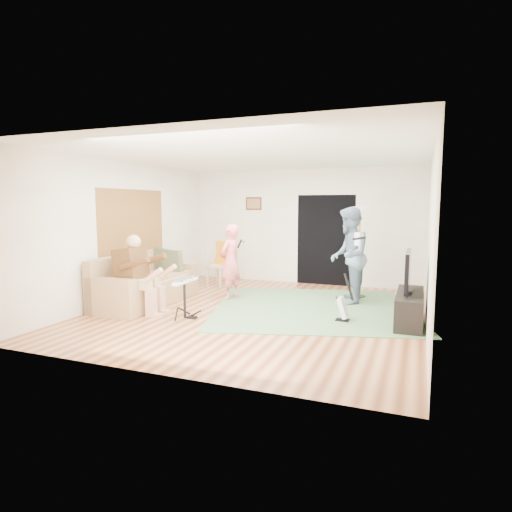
{
  "coord_description": "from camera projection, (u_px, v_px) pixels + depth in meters",
  "views": [
    {
      "loc": [
        2.61,
        -6.86,
        1.88
      ],
      "look_at": [
        -0.15,
        0.3,
        0.95
      ],
      "focal_mm": 30.0,
      "sensor_mm": 36.0,
      "label": 1
    }
  ],
  "objects": [
    {
      "name": "guitar_spare",
      "position": [
        343.0,
        308.0,
        6.88
      ],
      "size": [
        0.28,
        0.25,
        0.79
      ],
      "color": "black",
      "rests_on": "floor"
    },
    {
      "name": "doorway",
      "position": [
        326.0,
        240.0,
        9.96
      ],
      "size": [
        2.1,
        0.0,
        2.1
      ],
      "primitive_type": "plane",
      "rotation": [
        1.57,
        0.0,
        0.0
      ],
      "color": "black",
      "rests_on": "walls"
    },
    {
      "name": "floor",
      "position": [
        258.0,
        312.0,
        7.51
      ],
      "size": [
        6.0,
        6.0,
        0.0
      ],
      "primitive_type": "plane",
      "color": "brown",
      "rests_on": "ground"
    },
    {
      "name": "drummer",
      "position": [
        140.0,
        283.0,
        7.38
      ],
      "size": [
        0.89,
        0.5,
        1.36
      ],
      "color": "#553418",
      "rests_on": "sofa"
    },
    {
      "name": "window_blinds",
      "position": [
        133.0,
        221.0,
        8.49
      ],
      "size": [
        0.0,
        2.05,
        2.05
      ],
      "primitive_type": "plane",
      "rotation": [
        1.57,
        0.0,
        1.57
      ],
      "color": "olive",
      "rests_on": "walls"
    },
    {
      "name": "sofa",
      "position": [
        143.0,
        287.0,
        8.16
      ],
      "size": [
        0.94,
        2.28,
        0.92
      ],
      "color": "#A17E50",
      "rests_on": "floor"
    },
    {
      "name": "guitar_held",
      "position": [
        360.0,
        239.0,
        7.96
      ],
      "size": [
        0.27,
        0.61,
        0.26
      ],
      "primitive_type": null,
      "rotation": [
        0.0,
        0.0,
        -0.26
      ],
      "color": "white",
      "rests_on": "guitarist"
    },
    {
      "name": "drum_kit",
      "position": [
        185.0,
        300.0,
        7.1
      ],
      "size": [
        0.36,
        0.65,
        0.67
      ],
      "color": "black",
      "rests_on": "floor"
    },
    {
      "name": "ceiling",
      "position": [
        258.0,
        155.0,
        7.19
      ],
      "size": [
        6.0,
        6.0,
        0.0
      ],
      "primitive_type": "plane",
      "rotation": [
        3.14,
        0.0,
        0.0
      ],
      "color": "white",
      "rests_on": "walls"
    },
    {
      "name": "area_rug",
      "position": [
        312.0,
        308.0,
        7.78
      ],
      "size": [
        4.25,
        4.17,
        0.02
      ],
      "primitive_type": "cube",
      "rotation": [
        0.0,
        0.0,
        0.27
      ],
      "color": "#496F43",
      "rests_on": "floor"
    },
    {
      "name": "walls",
      "position": [
        258.0,
        235.0,
        7.35
      ],
      "size": [
        5.5,
        6.0,
        2.7
      ],
      "primitive_type": null,
      "color": "white",
      "rests_on": "floor"
    },
    {
      "name": "torchiere_lamp",
      "position": [
        359.0,
        236.0,
        8.58
      ],
      "size": [
        0.33,
        0.33,
        1.83
      ],
      "color": "black",
      "rests_on": "floor"
    },
    {
      "name": "dining_chair",
      "position": [
        220.0,
        270.0,
        9.9
      ],
      "size": [
        0.52,
        0.54,
        1.03
      ],
      "rotation": [
        0.0,
        0.0,
        -0.22
      ],
      "color": "#D3B189",
      "rests_on": "floor"
    },
    {
      "name": "tv_cabinet",
      "position": [
        409.0,
        308.0,
        6.74
      ],
      "size": [
        0.4,
        1.4,
        0.5
      ],
      "primitive_type": "cube",
      "color": "black",
      "rests_on": "floor"
    },
    {
      "name": "microphone",
      "position": [
        240.0,
        244.0,
        8.37
      ],
      "size": [
        0.06,
        0.06,
        0.24
      ],
      "primitive_type": null,
      "color": "black",
      "rests_on": "singer"
    },
    {
      "name": "guitarist",
      "position": [
        349.0,
        256.0,
        8.07
      ],
      "size": [
        0.79,
        0.96,
        1.83
      ],
      "primitive_type": "imported",
      "rotation": [
        0.0,
        0.0,
        -1.46
      ],
      "color": "slate",
      "rests_on": "floor"
    },
    {
      "name": "television",
      "position": [
        408.0,
        271.0,
        6.69
      ],
      "size": [
        0.06,
        1.06,
        0.61
      ],
      "primitive_type": "cube",
      "color": "black",
      "rests_on": "tv_cabinet"
    },
    {
      "name": "picture_frame",
      "position": [
        254.0,
        204.0,
        10.5
      ],
      "size": [
        0.42,
        0.03,
        0.32
      ],
      "primitive_type": "cube",
      "color": "#3F2314",
      "rests_on": "walls"
    },
    {
      "name": "singer",
      "position": [
        230.0,
        262.0,
        8.48
      ],
      "size": [
        0.47,
        0.61,
        1.49
      ],
      "primitive_type": "imported",
      "rotation": [
        0.0,
        0.0,
        -1.8
      ],
      "color": "#E9656A",
      "rests_on": "floor"
    }
  ]
}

